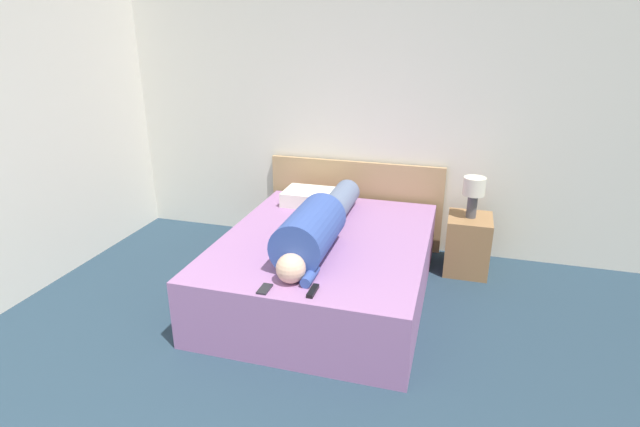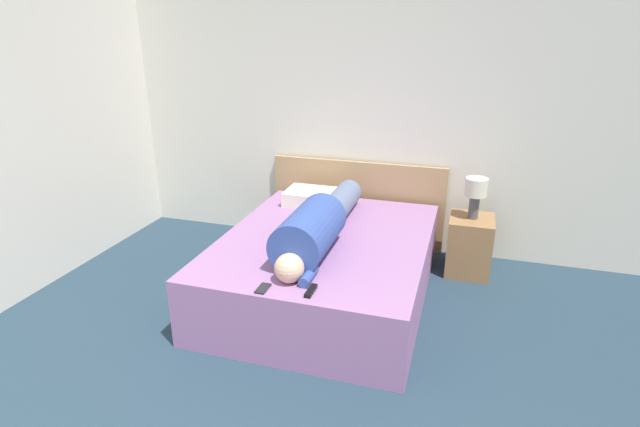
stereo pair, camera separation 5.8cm
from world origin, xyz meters
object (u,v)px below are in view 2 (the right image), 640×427
tv_remote (311,291)px  cell_phone (263,288)px  person_lying (318,225)px  table_lamp (476,191)px  pillow_near_headboard (315,197)px  bed (325,266)px  nightstand (469,245)px

tv_remote → cell_phone: tv_remote is taller
person_lying → cell_phone: person_lying is taller
table_lamp → cell_phone: 2.06m
table_lamp → cell_phone: (-1.22, -1.65, -0.24)m
tv_remote → cell_phone: 0.30m
table_lamp → pillow_near_headboard: 1.41m
person_lying → pillow_near_headboard: (-0.30, 0.85, -0.09)m
bed → nightstand: nightstand is taller
person_lying → bed: bearing=85.0°
bed → pillow_near_headboard: pillow_near_headboard is taller
person_lying → pillow_near_headboard: size_ratio=3.22×
person_lying → cell_phone: bearing=-99.7°
nightstand → cell_phone: (-1.22, -1.65, 0.26)m
pillow_near_headboard → tv_remote: (0.47, -1.55, -0.05)m
bed → person_lying: bearing=-95.0°
table_lamp → bed: bearing=-145.2°
table_lamp → pillow_near_headboard: table_lamp is taller
tv_remote → pillow_near_headboard: bearing=106.9°
bed → pillow_near_headboard: (-0.31, 0.71, 0.31)m
nightstand → table_lamp: (0.00, 0.00, 0.49)m
cell_phone → bed: bearing=81.0°
nightstand → cell_phone: 2.07m
tv_remote → table_lamp: bearing=59.9°
pillow_near_headboard → cell_phone: pillow_near_headboard is taller
tv_remote → cell_phone: (-0.30, -0.05, -0.01)m
bed → nightstand: (1.08, 0.75, 0.00)m
person_lying → pillow_near_headboard: 0.91m
cell_phone → nightstand: bearing=53.4°
table_lamp → cell_phone: size_ratio=2.72×
table_lamp → cell_phone: bearing=-126.6°
person_lying → cell_phone: 0.77m
bed → cell_phone: size_ratio=15.18×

